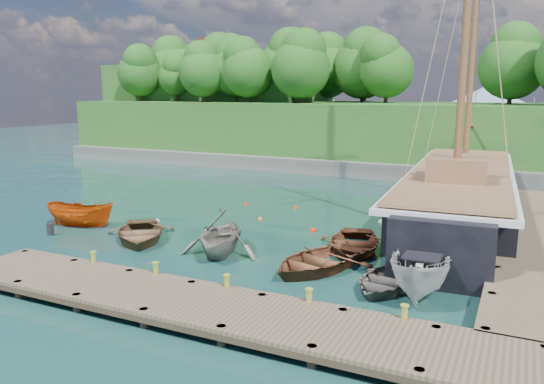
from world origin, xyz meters
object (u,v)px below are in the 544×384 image
at_px(schooner, 459,199).
at_px(rowboat_2, 317,269).
at_px(rowboat_4, 353,252).
at_px(motorboat_orange, 82,226).
at_px(rowboat_3, 385,288).
at_px(rowboat_0, 140,240).
at_px(rowboat_1, 221,254).
at_px(cabin_boat_white, 421,293).

bearing_deg(schooner, rowboat_2, -113.44).
relative_size(rowboat_4, motorboat_orange, 1.20).
distance_m(rowboat_2, schooner, 12.04).
distance_m(rowboat_3, schooner, 12.15).
relative_size(rowboat_3, rowboat_4, 0.81).
bearing_deg(rowboat_4, rowboat_0, -177.36).
distance_m(motorboat_orange, schooner, 20.73).
bearing_deg(rowboat_2, rowboat_4, 96.76).
relative_size(rowboat_1, motorboat_orange, 1.05).
distance_m(motorboat_orange, cabin_boat_white, 18.24).
xyz_separation_m(rowboat_2, motorboat_orange, (-13.85, 1.07, 0.00)).
bearing_deg(rowboat_0, rowboat_3, -41.69).
bearing_deg(motorboat_orange, rowboat_1, -106.67).
bearing_deg(motorboat_orange, rowboat_3, -106.75).
xyz_separation_m(rowboat_3, schooner, (1.17, 12.03, 1.22)).
bearing_deg(rowboat_0, motorboat_orange, 133.77).
distance_m(rowboat_0, rowboat_3, 12.38).
bearing_deg(rowboat_2, motorboat_orange, -165.94).
xyz_separation_m(rowboat_1, rowboat_3, (7.60, -0.85, 0.00)).
height_order(rowboat_1, rowboat_3, rowboat_1).
height_order(rowboat_2, schooner, schooner).
relative_size(rowboat_1, rowboat_4, 0.87).
relative_size(rowboat_0, motorboat_orange, 1.19).
bearing_deg(cabin_boat_white, rowboat_4, 131.52).
bearing_deg(rowboat_4, rowboat_2, -114.29).
relative_size(rowboat_3, cabin_boat_white, 0.73).
bearing_deg(rowboat_3, cabin_boat_white, 12.55).
relative_size(rowboat_4, schooner, 0.16).
distance_m(rowboat_1, rowboat_2, 4.58).
relative_size(rowboat_2, rowboat_3, 1.25).
bearing_deg(rowboat_3, rowboat_2, 173.67).
distance_m(cabin_boat_white, schooner, 12.00).
distance_m(rowboat_0, rowboat_2, 9.31).
relative_size(rowboat_0, schooner, 0.16).
xyz_separation_m(rowboat_3, rowboat_4, (-2.40, 3.80, 0.00)).
relative_size(motorboat_orange, schooner, 0.13).
bearing_deg(rowboat_1, schooner, 37.31).
height_order(rowboat_0, motorboat_orange, motorboat_orange).
height_order(rowboat_2, rowboat_3, rowboat_2).
xyz_separation_m(rowboat_3, motorboat_orange, (-16.87, 1.87, 0.00)).
xyz_separation_m(rowboat_4, motorboat_orange, (-14.47, -1.93, 0.00)).
xyz_separation_m(rowboat_3, cabin_boat_white, (1.29, 0.09, 0.00)).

